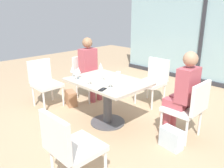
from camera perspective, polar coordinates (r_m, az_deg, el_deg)
name	(u,v)px	position (r m, az deg, el deg)	size (l,w,h in m)	color
ground_plane	(108,123)	(3.81, -1.08, -9.65)	(12.00, 12.00, 0.00)	tan
window_wall_backdrop	(202,34)	(6.06, 21.71, 11.62)	(4.53, 0.10, 2.70)	#94B7BC
dining_table_main	(108,92)	(3.59, -1.13, -2.03)	(1.22, 0.87, 0.73)	#BCB29E
chair_far_left	(87,75)	(4.72, -6.30, 2.34)	(0.50, 0.46, 0.87)	silver
chair_far_right	(189,106)	(3.36, 18.66, -5.30)	(0.50, 0.46, 0.87)	silver
chair_side_end	(44,80)	(4.51, -16.61, 0.92)	(0.50, 0.46, 0.87)	silver
chair_front_right	(70,145)	(2.38, -10.55, -14.90)	(0.46, 0.50, 0.87)	silver
chair_near_window	(154,78)	(4.51, 10.36, 1.37)	(0.46, 0.51, 0.87)	silver
person_far_left	(90,66)	(4.59, -5.53, 4.52)	(0.39, 0.34, 1.26)	#B24C56
person_far_right	(183,91)	(3.33, 17.35, -1.60)	(0.39, 0.34, 1.26)	#B24C56
wine_glass_0	(102,72)	(3.50, -2.41, 2.96)	(0.07, 0.07, 0.18)	silver
wine_glass_1	(72,69)	(3.72, -9.92, 3.64)	(0.07, 0.07, 0.18)	silver
wine_glass_2	(89,76)	(3.30, -5.78, 1.93)	(0.07, 0.07, 0.18)	silver
wine_glass_3	(78,70)	(3.65, -8.41, 3.43)	(0.07, 0.07, 0.18)	silver
wine_glass_4	(111,79)	(3.15, -0.37, 1.24)	(0.07, 0.07, 0.18)	silver
wine_glass_5	(101,66)	(3.90, -2.87, 4.57)	(0.07, 0.07, 0.18)	silver
wine_glass_6	(76,72)	(3.56, -8.95, 3.02)	(0.07, 0.07, 0.18)	silver
coffee_cup	(118,74)	(3.70, 1.61, 2.43)	(0.08, 0.08, 0.09)	white
cell_phone_on_table	(102,89)	(3.13, -2.43, -1.38)	(0.07, 0.14, 0.01)	black
handbag_0	(71,98)	(4.49, -10.25, -3.51)	(0.30, 0.16, 0.28)	#A3704C
handbag_1	(171,138)	(3.23, 14.65, -13.03)	(0.30, 0.16, 0.28)	silver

